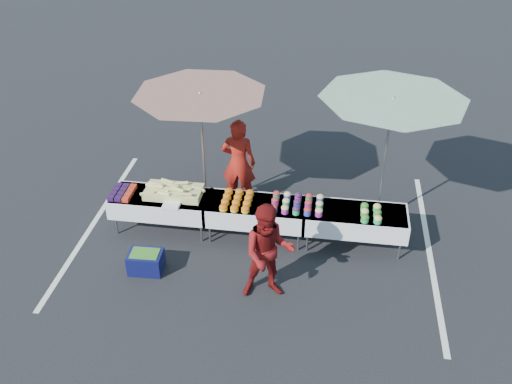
# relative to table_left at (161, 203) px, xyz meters

# --- Properties ---
(ground) EXTENTS (80.00, 80.00, 0.00)m
(ground) POSITION_rel_table_left_xyz_m (1.80, 0.00, -0.58)
(ground) COLOR black
(stripe_left) EXTENTS (0.10, 5.00, 0.00)m
(stripe_left) POSITION_rel_table_left_xyz_m (-1.40, 0.00, -0.58)
(stripe_left) COLOR silver
(stripe_left) RESTS_ON ground
(stripe_right) EXTENTS (0.10, 5.00, 0.00)m
(stripe_right) POSITION_rel_table_left_xyz_m (5.00, 0.00, -0.58)
(stripe_right) COLOR silver
(stripe_right) RESTS_ON ground
(table_left) EXTENTS (1.86, 0.81, 0.75)m
(table_left) POSITION_rel_table_left_xyz_m (0.00, 0.00, 0.00)
(table_left) COLOR white
(table_left) RESTS_ON ground
(table_center) EXTENTS (1.86, 0.81, 0.75)m
(table_center) POSITION_rel_table_left_xyz_m (1.80, 0.00, 0.00)
(table_center) COLOR white
(table_center) RESTS_ON ground
(table_right) EXTENTS (1.86, 0.81, 0.75)m
(table_right) POSITION_rel_table_left_xyz_m (3.60, 0.00, 0.00)
(table_right) COLOR white
(table_right) RESTS_ON ground
(berry_punnets) EXTENTS (0.40, 0.54, 0.08)m
(berry_punnets) POSITION_rel_table_left_xyz_m (-0.71, -0.06, 0.21)
(berry_punnets) COLOR black
(berry_punnets) RESTS_ON table_left
(corn_pile) EXTENTS (1.16, 0.57, 0.26)m
(corn_pile) POSITION_rel_table_left_xyz_m (0.24, 0.04, 0.26)
(corn_pile) COLOR tan
(corn_pile) RESTS_ON table_left
(plastic_bags) EXTENTS (0.30, 0.25, 0.05)m
(plastic_bags) POSITION_rel_table_left_xyz_m (0.30, -0.30, 0.19)
(plastic_bags) COLOR white
(plastic_bags) RESTS_ON table_left
(carrot_bowls) EXTENTS (0.55, 0.69, 0.11)m
(carrot_bowls) POSITION_rel_table_left_xyz_m (1.45, -0.01, 0.22)
(carrot_bowls) COLOR #FDAF1C
(carrot_bowls) RESTS_ON table_center
(potato_cups) EXTENTS (0.94, 0.58, 0.16)m
(potato_cups) POSITION_rel_table_left_xyz_m (2.55, 0.00, 0.25)
(potato_cups) COLOR #273CB8
(potato_cups) RESTS_ON table_right
(bean_baskets) EXTENTS (0.36, 0.50, 0.15)m
(bean_baskets) POSITION_rel_table_left_xyz_m (3.86, -0.10, 0.24)
(bean_baskets) COLOR green
(bean_baskets) RESTS_ON table_right
(vendor) EXTENTS (0.70, 0.47, 1.87)m
(vendor) POSITION_rel_table_left_xyz_m (1.29, 1.08, 0.35)
(vendor) COLOR maroon
(vendor) RESTS_ON ground
(customer) EXTENTS (0.96, 0.81, 1.74)m
(customer) POSITION_rel_table_left_xyz_m (2.22, -1.50, 0.29)
(customer) COLOR maroon
(customer) RESTS_ON ground
(umbrella_left) EXTENTS (3.15, 3.15, 2.52)m
(umbrella_left) POSITION_rel_table_left_xyz_m (0.67, 0.80, 1.70)
(umbrella_left) COLOR black
(umbrella_left) RESTS_ON ground
(umbrella_right) EXTENTS (2.79, 2.79, 2.65)m
(umbrella_right) POSITION_rel_table_left_xyz_m (4.06, 0.80, 1.82)
(umbrella_right) COLOR black
(umbrella_right) RESTS_ON ground
(storage_bin) EXTENTS (0.60, 0.45, 0.38)m
(storage_bin) POSITION_rel_table_left_xyz_m (0.05, -1.23, -0.39)
(storage_bin) COLOR #0C1040
(storage_bin) RESTS_ON ground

